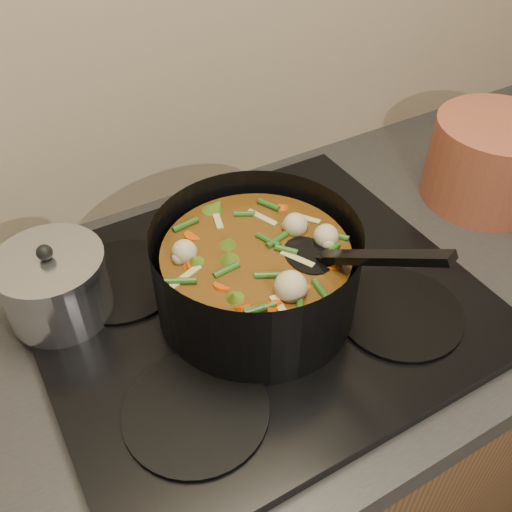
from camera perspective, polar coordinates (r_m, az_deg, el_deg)
counter at (r=1.23m, az=0.03°, el=-19.52°), size 2.64×0.64×0.91m
stovetop at (r=0.84m, az=0.04°, el=-4.53°), size 0.62×0.54×0.03m
stockpot at (r=0.78m, az=0.05°, el=-1.75°), size 0.32×0.37×0.21m
saucepan at (r=0.83m, az=-19.42°, el=-2.76°), size 0.15×0.15×0.12m
terracotta_crock at (r=1.10m, az=22.39°, el=8.76°), size 0.29×0.29×0.15m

